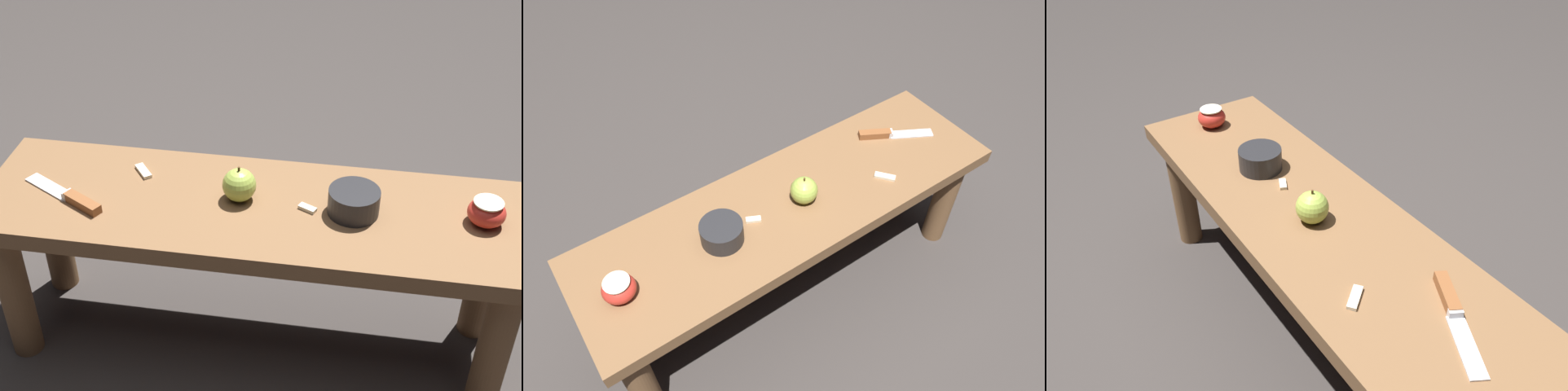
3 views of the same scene
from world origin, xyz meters
The scene contains 8 objects.
ground_plane centered at (0.00, 0.00, 0.00)m, with size 8.00×8.00×0.00m, color #383330.
wooden_bench centered at (0.00, 0.00, 0.32)m, with size 1.16×0.35×0.40m.
knife centered at (-0.37, -0.05, 0.41)m, with size 0.21×0.13×0.02m.
apple_whole centered at (-0.03, 0.02, 0.44)m, with size 0.07×0.07×0.08m.
apple_cut centered at (0.47, 0.01, 0.43)m, with size 0.08×0.08×0.05m.
apple_slice_near_knife centered at (-0.26, 0.08, 0.41)m, with size 0.05×0.06×0.01m.
apple_slice_center centered at (0.12, 0.00, 0.41)m, with size 0.04×0.03×0.01m.
bowl centered at (0.21, 0.01, 0.43)m, with size 0.11×0.11×0.05m.
Camera 1 is at (0.21, -1.19, 1.31)m, focal length 50.00 mm.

